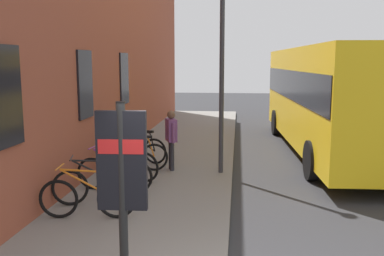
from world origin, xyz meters
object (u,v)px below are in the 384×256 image
(street_lamp, at_px, (222,50))
(bicycle_nearest_sign, at_px, (134,156))
(bicycle_by_door, at_px, (139,149))
(bicycle_leaning_wall, at_px, (126,164))
(pedestrian_crossing_street, at_px, (171,134))
(bicycle_end_of_row, at_px, (115,174))
(transit_info_sign, at_px, (122,174))
(bicycle_beside_lamp, at_px, (98,185))
(bicycle_far_end, at_px, (88,198))
(city_bus, at_px, (329,94))

(street_lamp, bearing_deg, bicycle_nearest_sign, 92.14)
(bicycle_by_door, bearing_deg, bicycle_leaning_wall, -176.32)
(pedestrian_crossing_street, bearing_deg, bicycle_by_door, 53.77)
(bicycle_by_door, relative_size, street_lamp, 0.33)
(bicycle_end_of_row, height_order, bicycle_by_door, same)
(bicycle_nearest_sign, relative_size, street_lamp, 0.34)
(bicycle_leaning_wall, relative_size, bicycle_by_door, 1.00)
(bicycle_end_of_row, bearing_deg, bicycle_nearest_sign, -0.42)
(bicycle_end_of_row, height_order, transit_info_sign, transit_info_sign)
(bicycle_beside_lamp, height_order, pedestrian_crossing_street, pedestrian_crossing_street)
(bicycle_end_of_row, distance_m, transit_info_sign, 4.81)
(street_lamp, bearing_deg, bicycle_by_door, 69.36)
(pedestrian_crossing_street, distance_m, street_lamp, 2.50)
(transit_info_sign, height_order, pedestrian_crossing_street, transit_info_sign)
(bicycle_nearest_sign, bearing_deg, pedestrian_crossing_street, -77.95)
(transit_info_sign, relative_size, street_lamp, 0.46)
(bicycle_far_end, height_order, city_bus, city_bus)
(transit_info_sign, bearing_deg, street_lamp, -7.55)
(bicycle_by_door, xyz_separation_m, city_bus, (2.48, -5.64, 1.41))
(bicycle_far_end, height_order, street_lamp, street_lamp)
(bicycle_far_end, xyz_separation_m, pedestrian_crossing_street, (3.64, -0.95, 0.57))
(bicycle_far_end, xyz_separation_m, transit_info_sign, (-2.76, -1.42, 1.21))
(bicycle_far_end, relative_size, bicycle_beside_lamp, 1.02)
(bicycle_beside_lamp, relative_size, bicycle_by_door, 1.02)
(bicycle_end_of_row, xyz_separation_m, bicycle_leaning_wall, (0.93, -0.02, 0.00))
(bicycle_beside_lamp, xyz_separation_m, bicycle_end_of_row, (0.90, -0.08, 0.00))
(bicycle_leaning_wall, relative_size, pedestrian_crossing_street, 1.09)
(transit_info_sign, distance_m, street_lamp, 6.51)
(bicycle_end_of_row, height_order, bicycle_leaning_wall, same)
(bicycle_leaning_wall, xyz_separation_m, city_bus, (4.28, -5.53, 1.41))
(bicycle_far_end, bearing_deg, city_bus, -38.89)
(bicycle_by_door, relative_size, pedestrian_crossing_street, 1.08)
(pedestrian_crossing_street, bearing_deg, bicycle_nearest_sign, 102.05)
(transit_info_sign, distance_m, city_bus, 10.49)
(bicycle_beside_lamp, relative_size, street_lamp, 0.33)
(city_bus, distance_m, pedestrian_crossing_street, 5.69)
(bicycle_leaning_wall, relative_size, city_bus, 0.16)
(bicycle_beside_lamp, xyz_separation_m, bicycle_nearest_sign, (2.66, -0.09, 0.00))
(bicycle_end_of_row, height_order, pedestrian_crossing_street, pedestrian_crossing_street)
(bicycle_end_of_row, relative_size, city_bus, 0.17)
(bicycle_by_door, bearing_deg, bicycle_beside_lamp, -179.77)
(bicycle_beside_lamp, bearing_deg, bicycle_leaning_wall, -3.18)
(transit_info_sign, xyz_separation_m, street_lamp, (6.28, -0.83, 1.49))
(bicycle_nearest_sign, bearing_deg, city_bus, -58.11)
(bicycle_end_of_row, height_order, street_lamp, street_lamp)
(bicycle_far_end, xyz_separation_m, bicycle_beside_lamp, (0.78, 0.08, 0.00))
(transit_info_sign, height_order, street_lamp, street_lamp)
(bicycle_leaning_wall, bearing_deg, transit_info_sign, -165.41)
(bicycle_far_end, distance_m, street_lamp, 4.98)
(bicycle_by_door, distance_m, city_bus, 6.32)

